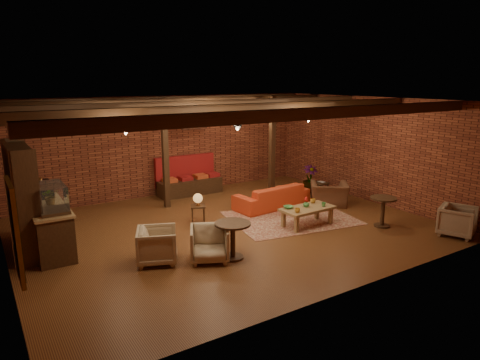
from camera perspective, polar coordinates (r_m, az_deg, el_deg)
floor at (r=10.99m, az=-1.42°, el=-6.42°), size 10.00×10.00×0.00m
ceiling at (r=10.36m, az=-1.52°, el=10.49°), size 10.00×8.00×0.02m
wall_back at (r=14.09m, az=-9.87°, el=4.50°), size 10.00×0.02×3.20m
wall_front at (r=7.51m, az=14.42°, el=-3.43°), size 10.00×0.02×3.20m
wall_right at (r=13.77m, az=16.73°, el=3.93°), size 0.02×8.00×3.20m
ceiling_beams at (r=10.37m, az=-1.52°, el=9.82°), size 9.80×6.40×0.22m
ceiling_pipe at (r=11.78m, az=-5.55°, el=9.06°), size 9.60×0.12×0.12m
post_left at (r=12.59m, az=-9.93°, el=3.46°), size 0.16×0.16×3.20m
post_right at (r=13.73m, az=4.30°, el=4.43°), size 0.16×0.16×3.20m
service_counter at (r=10.38m, az=-24.37°, el=-4.20°), size 0.80×2.50×1.60m
plant_counter at (r=10.47m, az=-24.21°, el=-1.64°), size 0.35×0.39×0.30m
shelving_hutch at (r=10.33m, az=-26.85°, el=-2.22°), size 0.52×2.00×2.40m
chalkboard_menu at (r=6.93m, az=-27.75°, el=-6.01°), size 0.08×0.96×1.46m
banquette at (r=14.13m, az=-6.75°, el=0.09°), size 2.10×0.70×1.00m
service_sign at (r=13.43m, az=-6.12°, el=7.42°), size 0.86×0.06×0.30m
ceiling_spotlights at (r=10.38m, az=-1.51°, el=8.61°), size 6.40×4.40×0.28m
rug at (r=11.83m, az=6.77°, el=-5.04°), size 3.62×3.00×0.01m
sofa at (r=12.67m, az=4.25°, el=-2.16°), size 2.39×1.10×0.68m
coffee_table at (r=11.17m, az=8.91°, el=-3.91°), size 1.45×0.76×0.74m
side_table_lamp at (r=11.28m, az=-5.64°, el=-2.74°), size 0.50×0.50×0.79m
round_table_left at (r=9.04m, az=-0.97°, el=-7.25°), size 0.76×0.76×0.79m
armchair_a at (r=9.06m, az=-10.99°, el=-8.33°), size 0.99×1.01×0.81m
armchair_b at (r=9.02m, az=-4.10°, el=-8.24°), size 1.03×1.00×0.80m
armchair_right at (r=13.07m, az=11.80°, el=-1.36°), size 1.26×1.19×0.93m
side_table_book at (r=13.93m, az=10.60°, el=-0.47°), size 0.47×0.47×0.50m
round_table_right at (r=11.54m, az=18.53°, el=-3.45°), size 0.66×0.66×0.78m
armchair_far at (r=11.63m, az=27.03°, el=-4.72°), size 1.00×0.97×0.80m
plant_tall at (r=14.34m, az=9.47°, el=3.66°), size 1.80×1.80×2.70m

